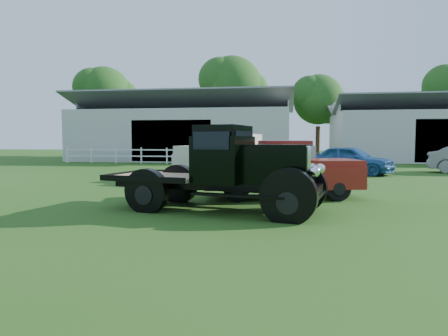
% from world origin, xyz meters
% --- Properties ---
extents(ground, '(120.00, 120.00, 0.00)m').
position_xyz_m(ground, '(0.00, 0.00, 0.00)').
color(ground, '#1F4E10').
extents(shed_left, '(18.80, 10.20, 5.60)m').
position_xyz_m(shed_left, '(-7.00, 26.00, 2.80)').
color(shed_left, '#BDBDBD').
rests_on(shed_left, ground).
extents(shed_right, '(16.80, 9.20, 5.20)m').
position_xyz_m(shed_right, '(14.00, 27.00, 2.60)').
color(shed_right, '#BDBDBD').
rests_on(shed_right, ground).
extents(fence_rail, '(14.20, 0.16, 1.20)m').
position_xyz_m(fence_rail, '(-8.00, 20.00, 0.60)').
color(fence_rail, white).
rests_on(fence_rail, ground).
extents(tree_a, '(6.30, 6.30, 10.50)m').
position_xyz_m(tree_a, '(-18.00, 33.00, 5.25)').
color(tree_a, '#0B3D0B').
rests_on(tree_a, ground).
extents(tree_b, '(6.90, 6.90, 11.50)m').
position_xyz_m(tree_b, '(-4.00, 34.00, 5.75)').
color(tree_b, '#0B3D0B').
rests_on(tree_b, ground).
extents(tree_c, '(5.40, 5.40, 9.00)m').
position_xyz_m(tree_c, '(5.00, 33.00, 4.50)').
color(tree_c, '#0B3D0B').
rests_on(tree_c, ground).
extents(vintage_flatbed, '(5.66, 3.18, 2.11)m').
position_xyz_m(vintage_flatbed, '(0.13, 0.99, 1.06)').
color(vintage_flatbed, black).
rests_on(vintage_flatbed, ground).
extents(red_pickup, '(5.14, 2.87, 1.77)m').
position_xyz_m(red_pickup, '(1.59, 3.46, 0.88)').
color(red_pickup, maroon).
rests_on(red_pickup, ground).
extents(white_pickup, '(5.74, 3.63, 1.97)m').
position_xyz_m(white_pickup, '(-0.34, 7.97, 0.98)').
color(white_pickup, '#BCB7A4').
rests_on(white_pickup, ground).
extents(misc_car_blue, '(4.63, 3.64, 1.47)m').
position_xyz_m(misc_car_blue, '(5.07, 12.57, 0.74)').
color(misc_car_blue, '#265693').
rests_on(misc_car_blue, ground).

